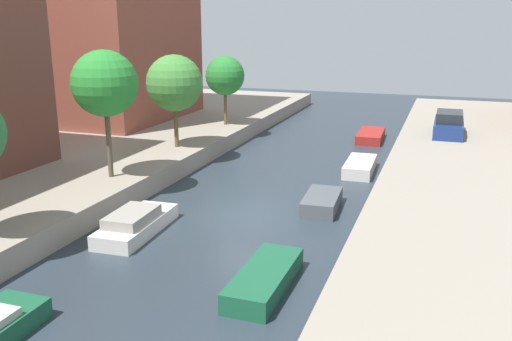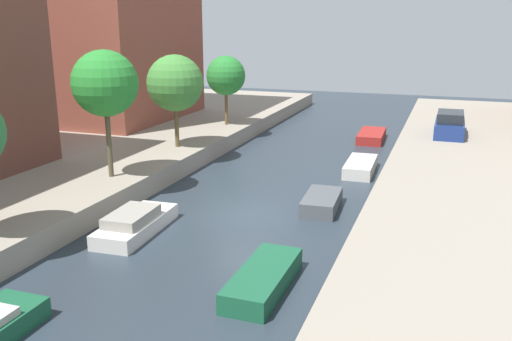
{
  "view_description": "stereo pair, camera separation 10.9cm",
  "coord_description": "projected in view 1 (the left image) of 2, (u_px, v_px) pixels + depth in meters",
  "views": [
    {
      "loc": [
        7.72,
        -20.53,
        7.97
      ],
      "look_at": [
        -0.32,
        2.37,
        1.29
      ],
      "focal_mm": 38.5,
      "sensor_mm": 36.0,
      "label": 1
    },
    {
      "loc": [
        7.82,
        -20.5,
        7.97
      ],
      "look_at": [
        -0.32,
        2.37,
        1.29
      ],
      "focal_mm": 38.5,
      "sensor_mm": 36.0,
      "label": 2
    }
  ],
  "objects": [
    {
      "name": "moored_boat_right_2",
      "position": [
        264.0,
        279.0,
        16.77
      ],
      "size": [
        1.42,
        3.93,
        0.64
      ],
      "color": "#195638",
      "rests_on": "ground_plane"
    },
    {
      "name": "moored_boat_right_4",
      "position": [
        360.0,
        167.0,
        29.63
      ],
      "size": [
        1.56,
        3.77,
        0.64
      ],
      "color": "beige",
      "rests_on": "ground_plane"
    },
    {
      "name": "street_tree_4",
      "position": [
        225.0,
        76.0,
        36.98
      ],
      "size": [
        2.65,
        2.65,
        4.67
      ],
      "color": "brown",
      "rests_on": "quay_left"
    },
    {
      "name": "moored_boat_right_5",
      "position": [
        371.0,
        136.0,
        37.54
      ],
      "size": [
        1.78,
        4.06,
        0.6
      ],
      "color": "maroon",
      "rests_on": "ground_plane"
    },
    {
      "name": "street_tree_3",
      "position": [
        174.0,
        83.0,
        30.28
      ],
      "size": [
        3.13,
        3.13,
        5.16
      ],
      "color": "brown",
      "rests_on": "quay_left"
    },
    {
      "name": "moored_boat_right_3",
      "position": [
        322.0,
        202.0,
        23.85
      ],
      "size": [
        1.6,
        3.08,
        0.65
      ],
      "color": "#4C5156",
      "rests_on": "ground_plane"
    },
    {
      "name": "moored_boat_left_2",
      "position": [
        136.0,
        224.0,
        21.1
      ],
      "size": [
        1.82,
        4.32,
        0.96
      ],
      "color": "beige",
      "rests_on": "ground_plane"
    },
    {
      "name": "parked_car",
      "position": [
        449.0,
        125.0,
        34.35
      ],
      "size": [
        1.76,
        4.66,
        1.5
      ],
      "color": "navy",
      "rests_on": "quay_right"
    },
    {
      "name": "street_tree_2",
      "position": [
        105.0,
        84.0,
        24.15
      ],
      "size": [
        2.95,
        2.95,
        5.74
      ],
      "color": "brown",
      "rests_on": "quay_left"
    },
    {
      "name": "ground_plane",
      "position": [
        245.0,
        214.0,
        23.26
      ],
      "size": [
        84.0,
        84.0,
        0.0
      ],
      "primitive_type": "plane",
      "color": "#28333D"
    }
  ]
}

